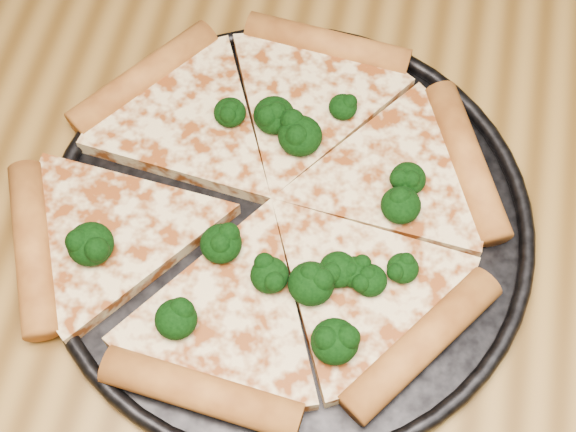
# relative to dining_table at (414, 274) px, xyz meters

# --- Properties ---
(dining_table) EXTENTS (1.20, 0.90, 0.75)m
(dining_table) POSITION_rel_dining_table_xyz_m (0.00, 0.00, 0.00)
(dining_table) COLOR olive
(dining_table) RESTS_ON ground
(pizza_pan) EXTENTS (0.38, 0.38, 0.02)m
(pizza_pan) POSITION_rel_dining_table_xyz_m (-0.11, -0.02, 0.10)
(pizza_pan) COLOR black
(pizza_pan) RESTS_ON dining_table
(pizza) EXTENTS (0.40, 0.36, 0.03)m
(pizza) POSITION_rel_dining_table_xyz_m (-0.13, -0.01, 0.11)
(pizza) COLOR #F5D896
(pizza) RESTS_ON pizza_pan
(broccoli_florets) EXTENTS (0.26, 0.23, 0.03)m
(broccoli_florets) POSITION_rel_dining_table_xyz_m (-0.11, -0.04, 0.12)
(broccoli_florets) COLOR black
(broccoli_florets) RESTS_ON pizza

